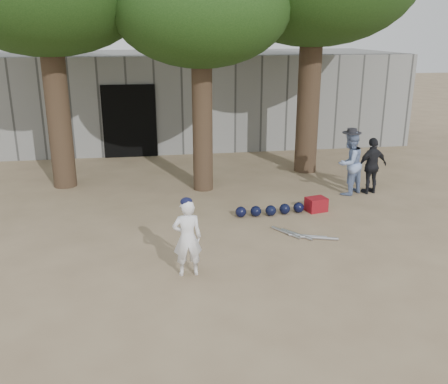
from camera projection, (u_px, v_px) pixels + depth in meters
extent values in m
plane|color=#937C5E|center=(198.00, 266.00, 8.32)|extent=(70.00, 70.00, 0.00)
imported|color=white|center=(187.00, 238.00, 7.85)|extent=(0.47, 0.31, 1.27)
imported|color=#7F95C4|center=(349.00, 163.00, 11.75)|extent=(0.93, 0.87, 1.51)
imported|color=black|center=(372.00, 166.00, 11.83)|extent=(0.85, 0.50, 1.35)
cube|color=maroon|center=(316.00, 204.00, 10.80)|extent=(0.48, 0.41, 0.30)
cube|color=gray|center=(168.00, 106.00, 15.36)|extent=(16.00, 0.35, 3.00)
cube|color=black|center=(130.00, 121.00, 15.11)|extent=(1.60, 0.08, 2.20)
cube|color=slate|center=(165.00, 96.00, 17.70)|extent=(16.00, 5.00, 3.00)
sphere|color=black|center=(241.00, 212.00, 10.46)|extent=(0.23, 0.23, 0.23)
sphere|color=black|center=(256.00, 211.00, 10.50)|extent=(0.23, 0.23, 0.23)
sphere|color=black|center=(271.00, 211.00, 10.54)|extent=(0.23, 0.23, 0.23)
sphere|color=black|center=(285.00, 209.00, 10.63)|extent=(0.23, 0.23, 0.23)
sphere|color=black|center=(299.00, 208.00, 10.72)|extent=(0.23, 0.23, 0.23)
cylinder|color=#ABABB1|center=(286.00, 232.00, 9.63)|extent=(0.43, 0.64, 0.06)
cylinder|color=#ABABB1|center=(297.00, 234.00, 9.54)|extent=(0.47, 0.61, 0.06)
cylinder|color=#ABABB1|center=(308.00, 236.00, 9.46)|extent=(0.70, 0.30, 0.06)
cylinder|color=#ABABB1|center=(319.00, 238.00, 9.37)|extent=(0.70, 0.28, 0.06)
cylinder|color=brown|center=(54.00, 74.00, 11.73)|extent=(0.56, 0.56, 5.50)
cylinder|color=brown|center=(202.00, 86.00, 11.57)|extent=(0.48, 0.48, 5.00)
ellipsoid|color=#284C19|center=(201.00, 8.00, 11.04)|extent=(4.00, 4.00, 2.60)
cylinder|color=brown|center=(310.00, 64.00, 13.03)|extent=(0.60, 0.60, 5.80)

